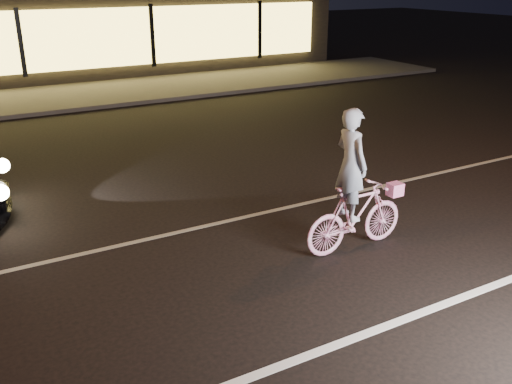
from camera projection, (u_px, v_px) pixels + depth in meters
ground at (230, 294)px, 7.11m from camera, size 90.00×90.00×0.00m
lane_stripe_near at (297, 360)px, 5.90m from camera, size 60.00×0.12×0.01m
lane_stripe_far at (170, 234)px, 8.73m from camera, size 60.00×0.10×0.01m
sidewalk at (38, 100)px, 17.62m from camera, size 30.00×4.00×0.12m
storefront at (1, 17)px, 21.70m from camera, size 25.40×8.42×4.20m
cyclist at (354, 201)px, 8.01m from camera, size 1.66×0.57×2.09m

